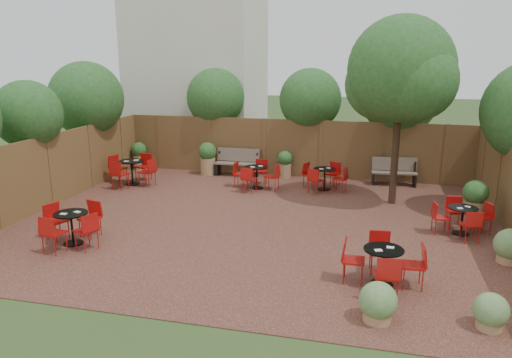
# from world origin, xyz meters

# --- Properties ---
(ground) EXTENTS (80.00, 80.00, 0.00)m
(ground) POSITION_xyz_m (0.00, 0.00, 0.00)
(ground) COLOR #354F23
(ground) RESTS_ON ground
(courtyard_paving) EXTENTS (12.00, 10.00, 0.02)m
(courtyard_paving) POSITION_xyz_m (0.00, 0.00, 0.01)
(courtyard_paving) COLOR #371C16
(courtyard_paving) RESTS_ON ground
(fence_back) EXTENTS (12.00, 0.08, 2.00)m
(fence_back) POSITION_xyz_m (0.00, 5.00, 1.00)
(fence_back) COLOR brown
(fence_back) RESTS_ON ground
(fence_left) EXTENTS (0.08, 10.00, 2.00)m
(fence_left) POSITION_xyz_m (-6.00, 0.00, 1.00)
(fence_left) COLOR brown
(fence_left) RESTS_ON ground
(neighbour_building) EXTENTS (5.00, 4.00, 8.00)m
(neighbour_building) POSITION_xyz_m (-4.50, 8.00, 4.00)
(neighbour_building) COLOR beige
(neighbour_building) RESTS_ON ground
(overhang_foliage) EXTENTS (15.78, 10.79, 2.60)m
(overhang_foliage) POSITION_xyz_m (-0.87, 2.89, 2.72)
(overhang_foliage) COLOR #20511A
(overhang_foliage) RESTS_ON ground
(courtyard_tree) EXTENTS (2.95, 2.88, 5.18)m
(courtyard_tree) POSITION_xyz_m (3.33, 2.45, 3.61)
(courtyard_tree) COLOR black
(courtyard_tree) RESTS_ON courtyard_paving
(park_bench_left) EXTENTS (1.53, 0.49, 0.94)m
(park_bench_left) POSITION_xyz_m (-1.88, 4.63, 0.50)
(park_bench_left) COLOR brown
(park_bench_left) RESTS_ON courtyard_paving
(park_bench_right) EXTENTS (1.47, 0.61, 0.89)m
(park_bench_right) POSITION_xyz_m (3.44, 4.62, 0.48)
(park_bench_right) COLOR brown
(park_bench_right) RESTS_ON courtyard_paving
(bistro_tables) EXTENTS (11.27, 7.79, 0.92)m
(bistro_tables) POSITION_xyz_m (-0.56, 0.70, 0.44)
(bistro_tables) COLOR black
(bistro_tables) RESTS_ON courtyard_paving
(planters) EXTENTS (11.51, 4.12, 1.15)m
(planters) POSITION_xyz_m (-0.63, 3.57, 0.60)
(planters) COLOR #98744C
(planters) RESTS_ON courtyard_paving
(low_shrubs) EXTENTS (3.24, 3.60, 0.71)m
(low_shrubs) POSITION_xyz_m (4.48, -2.89, 0.34)
(low_shrubs) COLOR #98744C
(low_shrubs) RESTS_ON courtyard_paving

